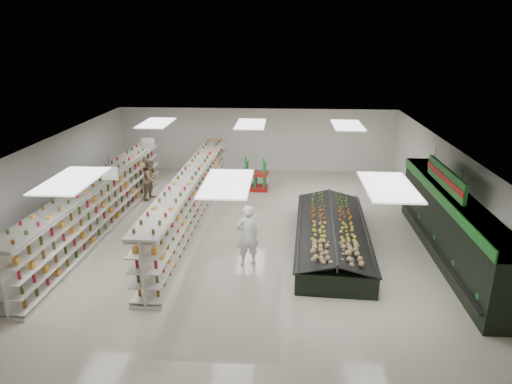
# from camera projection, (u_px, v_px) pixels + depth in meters

# --- Properties ---
(floor) EXTENTS (16.00, 16.00, 0.00)m
(floor) POSITION_uv_depth(u_px,v_px,m) (243.00, 233.00, 16.23)
(floor) COLOR beige
(floor) RESTS_ON ground
(ceiling) EXTENTS (14.00, 16.00, 0.02)m
(ceiling) POSITION_uv_depth(u_px,v_px,m) (242.00, 145.00, 15.18)
(ceiling) COLOR white
(ceiling) RESTS_ON wall_back
(wall_back) EXTENTS (14.00, 0.02, 3.20)m
(wall_back) POSITION_uv_depth(u_px,v_px,m) (257.00, 140.00, 23.25)
(wall_back) COLOR white
(wall_back) RESTS_ON floor
(wall_front) EXTENTS (14.00, 0.02, 3.20)m
(wall_front) POSITION_uv_depth(u_px,v_px,m) (201.00, 335.00, 8.16)
(wall_front) COLOR white
(wall_front) RESTS_ON floor
(wall_left) EXTENTS (0.02, 16.00, 3.20)m
(wall_left) POSITION_uv_depth(u_px,v_px,m) (45.00, 187.00, 16.12)
(wall_left) COLOR white
(wall_left) RESTS_ON floor
(wall_right) EXTENTS (0.02, 16.00, 3.20)m
(wall_right) POSITION_uv_depth(u_px,v_px,m) (450.00, 195.00, 15.29)
(wall_right) COLOR white
(wall_right) RESTS_ON floor
(produce_wall_case) EXTENTS (0.93, 8.00, 2.20)m
(produce_wall_case) POSITION_uv_depth(u_px,v_px,m) (449.00, 222.00, 14.02)
(produce_wall_case) COLOR black
(produce_wall_case) RESTS_ON floor
(aisle_sign_near) EXTENTS (0.52, 0.06, 0.75)m
(aisle_sign_near) POSITION_uv_depth(u_px,v_px,m) (110.00, 173.00, 13.67)
(aisle_sign_near) COLOR white
(aisle_sign_near) RESTS_ON ceiling
(aisle_sign_far) EXTENTS (0.52, 0.06, 0.75)m
(aisle_sign_far) POSITION_uv_depth(u_px,v_px,m) (148.00, 143.00, 17.44)
(aisle_sign_far) COLOR white
(aisle_sign_far) RESTS_ON ceiling
(hortifruti_banner) EXTENTS (0.12, 3.20, 0.95)m
(hortifruti_banner) POSITION_uv_depth(u_px,v_px,m) (446.00, 178.00, 13.57)
(hortifruti_banner) COLOR #1F7527
(hortifruti_banner) RESTS_ON ceiling
(gondola_left) EXTENTS (1.23, 11.25, 1.95)m
(gondola_left) POSITION_uv_depth(u_px,v_px,m) (100.00, 207.00, 16.19)
(gondola_left) COLOR silver
(gondola_left) RESTS_ON floor
(gondola_center) EXTENTS (1.10, 11.51, 1.99)m
(gondola_center) POSITION_uv_depth(u_px,v_px,m) (192.00, 200.00, 16.78)
(gondola_center) COLOR silver
(gondola_center) RESTS_ON floor
(produce_island) EXTENTS (2.67, 6.58, 0.97)m
(produce_island) POSITION_uv_depth(u_px,v_px,m) (332.00, 234.00, 15.10)
(produce_island) COLOR black
(produce_island) RESTS_ON floor
(soda_endcap) EXTENTS (1.18, 0.84, 1.44)m
(soda_endcap) POSITION_uv_depth(u_px,v_px,m) (256.00, 175.00, 20.54)
(soda_endcap) COLOR #AE1613
(soda_endcap) RESTS_ON floor
(shopper_main) EXTENTS (0.83, 0.70, 1.93)m
(shopper_main) POSITION_uv_depth(u_px,v_px,m) (247.00, 235.00, 13.73)
(shopper_main) COLOR silver
(shopper_main) RESTS_ON floor
(shopper_background) EXTENTS (0.80, 1.00, 1.78)m
(shopper_background) POSITION_uv_depth(u_px,v_px,m) (151.00, 179.00, 19.35)
(shopper_background) COLOR tan
(shopper_background) RESTS_ON floor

